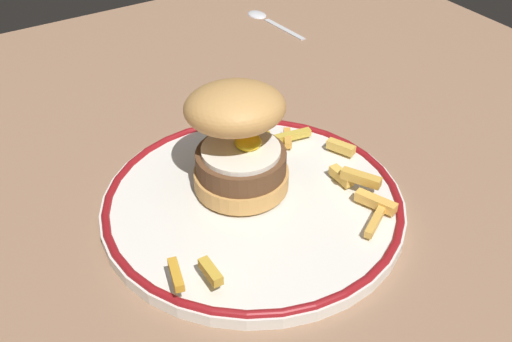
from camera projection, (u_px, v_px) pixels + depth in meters
ground_plane at (242, 213)px, 62.25cm from camera, size 111.98×104.72×4.00cm
dinner_plate at (256, 202)px, 59.21cm from camera, size 29.22×29.22×1.60cm
burger at (241, 136)px, 57.17cm from camera, size 12.17×12.52×11.33cm
fries_pile at (314, 181)px, 59.39cm from camera, size 25.14×18.96×2.28cm
spoon at (263, 16)px, 96.31cm from camera, size 2.89×13.40×0.90cm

